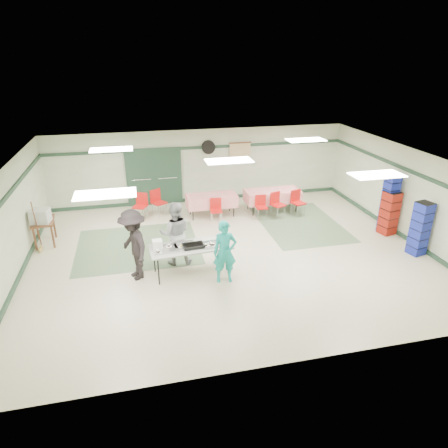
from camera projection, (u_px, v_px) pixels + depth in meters
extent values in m
plane|color=beige|center=(228.00, 253.00, 11.36)|extent=(11.00, 11.00, 0.00)
plane|color=white|center=(229.00, 160.00, 10.28)|extent=(11.00, 11.00, 0.00)
plane|color=beige|center=(201.00, 166.00, 14.84)|extent=(11.00, 0.00, 11.00)
plane|color=beige|center=(290.00, 302.00, 6.79)|extent=(11.00, 0.00, 11.00)
plane|color=beige|center=(9.00, 227.00, 9.69)|extent=(0.00, 9.00, 9.00)
plane|color=beige|center=(407.00, 194.00, 11.94)|extent=(0.00, 9.00, 9.00)
cube|color=#213D2B|center=(200.00, 147.00, 14.54)|extent=(11.00, 0.06, 0.10)
cube|color=#213D2B|center=(201.00, 199.00, 15.33)|extent=(11.00, 0.06, 0.12)
cube|color=#213D2B|center=(4.00, 200.00, 9.42)|extent=(0.06, 9.00, 0.10)
cube|color=#213D2B|center=(21.00, 273.00, 10.21)|extent=(0.06, 9.00, 0.12)
cube|color=#213D2B|center=(411.00, 171.00, 11.66)|extent=(0.06, 9.00, 0.10)
cube|color=#213D2B|center=(399.00, 233.00, 12.45)|extent=(0.06, 9.00, 0.12)
cube|color=#5A7757|center=(138.00, 246.00, 11.74)|extent=(3.50, 3.00, 0.01)
cube|color=#5A7757|center=(300.00, 224.00, 13.27)|extent=(2.50, 3.50, 0.01)
cube|color=gray|center=(141.00, 178.00, 14.46)|extent=(0.90, 0.06, 2.10)
cube|color=gray|center=(167.00, 176.00, 14.65)|extent=(0.90, 0.06, 2.10)
cube|color=#213D2B|center=(154.00, 177.00, 14.54)|extent=(2.00, 0.03, 2.15)
cylinder|color=black|center=(208.00, 147.00, 14.57)|extent=(0.50, 0.10, 0.50)
cube|color=#D9C488|center=(240.00, 151.00, 14.90)|extent=(0.80, 0.02, 0.60)
cube|color=#ADACA8|center=(191.00, 247.00, 10.06)|extent=(2.13, 1.01, 0.04)
cylinder|color=black|center=(159.00, 272.00, 9.67)|extent=(0.04, 0.04, 0.72)
cylinder|color=black|center=(228.00, 261.00, 10.17)|extent=(0.04, 0.04, 0.72)
cylinder|color=black|center=(154.00, 259.00, 10.26)|extent=(0.04, 0.04, 0.72)
cylinder|color=black|center=(221.00, 250.00, 10.76)|extent=(0.04, 0.04, 0.72)
cube|color=silver|center=(213.00, 244.00, 10.12)|extent=(0.57, 0.45, 0.02)
cube|color=silver|center=(185.00, 245.00, 10.08)|extent=(0.56, 0.44, 0.02)
cube|color=silver|center=(166.00, 249.00, 9.86)|extent=(0.64, 0.51, 0.02)
cube|color=black|center=(193.00, 246.00, 9.98)|extent=(0.55, 0.37, 0.08)
cube|color=white|center=(157.00, 244.00, 9.92)|extent=(0.25, 0.24, 0.22)
imported|color=teal|center=(225.00, 252.00, 9.67)|extent=(0.60, 0.42, 1.59)
imported|color=gray|center=(175.00, 233.00, 10.48)|extent=(0.91, 0.74, 1.75)
imported|color=black|center=(134.00, 245.00, 9.77)|extent=(1.02, 1.33, 1.82)
cube|color=red|center=(273.00, 191.00, 14.10)|extent=(1.93, 0.84, 0.05)
cube|color=red|center=(272.00, 196.00, 14.17)|extent=(1.93, 0.86, 0.40)
cylinder|color=black|center=(253.00, 206.00, 13.79)|extent=(0.04, 0.04, 0.72)
cylinder|color=black|center=(297.00, 202.00, 14.13)|extent=(0.04, 0.04, 0.72)
cylinder|color=black|center=(248.00, 200.00, 14.37)|extent=(0.04, 0.04, 0.72)
cylinder|color=black|center=(290.00, 196.00, 14.70)|extent=(0.04, 0.04, 0.72)
cube|color=red|center=(212.00, 195.00, 13.65)|extent=(1.72, 0.78, 0.05)
cube|color=red|center=(212.00, 201.00, 13.72)|extent=(1.72, 0.79, 0.40)
cylinder|color=black|center=(193.00, 211.00, 13.39)|extent=(0.04, 0.04, 0.72)
cylinder|color=black|center=(234.00, 207.00, 13.70)|extent=(0.04, 0.04, 0.72)
cylinder|color=black|center=(190.00, 205.00, 13.89)|extent=(0.04, 0.04, 0.72)
cylinder|color=black|center=(229.00, 201.00, 14.21)|extent=(0.04, 0.04, 0.72)
cube|color=red|center=(278.00, 205.00, 13.63)|extent=(0.52, 0.52, 0.04)
cube|color=red|center=(275.00, 197.00, 13.68)|extent=(0.39, 0.18, 0.40)
cylinder|color=silver|center=(277.00, 214.00, 13.52)|extent=(0.02, 0.02, 0.42)
cylinder|color=silver|center=(284.00, 212.00, 13.68)|extent=(0.02, 0.02, 0.42)
cylinder|color=silver|center=(271.00, 211.00, 13.76)|extent=(0.02, 0.02, 0.42)
cylinder|color=silver|center=(278.00, 209.00, 13.93)|extent=(0.02, 0.02, 0.42)
cube|color=red|center=(261.00, 207.00, 13.52)|extent=(0.39, 0.39, 0.04)
cube|color=red|center=(260.00, 200.00, 13.59)|extent=(0.38, 0.05, 0.37)
cylinder|color=silver|center=(258.00, 215.00, 13.45)|extent=(0.02, 0.02, 0.39)
cylinder|color=silver|center=(267.00, 214.00, 13.50)|extent=(0.02, 0.02, 0.39)
cylinder|color=silver|center=(256.00, 212.00, 13.72)|extent=(0.02, 0.02, 0.39)
cylinder|color=silver|center=(264.00, 211.00, 13.77)|extent=(0.02, 0.02, 0.39)
cube|color=red|center=(298.00, 203.00, 13.78)|extent=(0.52, 0.52, 0.04)
cube|color=red|center=(295.00, 195.00, 13.83)|extent=(0.40, 0.17, 0.41)
cylinder|color=silver|center=(297.00, 212.00, 13.66)|extent=(0.02, 0.02, 0.43)
cylinder|color=silver|center=(305.00, 210.00, 13.82)|extent=(0.02, 0.02, 0.43)
cylinder|color=silver|center=(291.00, 209.00, 13.92)|extent=(0.02, 0.02, 0.43)
cylinder|color=silver|center=(298.00, 207.00, 14.08)|extent=(0.02, 0.02, 0.43)
cube|color=red|center=(216.00, 211.00, 13.20)|extent=(0.42, 0.42, 0.04)
cube|color=red|center=(216.00, 203.00, 13.27)|extent=(0.38, 0.08, 0.38)
cylinder|color=silver|center=(212.00, 219.00, 13.13)|extent=(0.02, 0.02, 0.40)
cylinder|color=silver|center=(221.00, 219.00, 13.16)|extent=(0.02, 0.02, 0.40)
cylinder|color=silver|center=(211.00, 215.00, 13.41)|extent=(0.02, 0.02, 0.40)
cylinder|color=silver|center=(220.00, 215.00, 13.44)|extent=(0.02, 0.02, 0.40)
cube|color=red|center=(159.00, 203.00, 13.75)|extent=(0.59, 0.59, 0.04)
cube|color=red|center=(155.00, 195.00, 13.78)|extent=(0.38, 0.27, 0.43)
cylinder|color=silver|center=(159.00, 212.00, 13.63)|extent=(0.02, 0.02, 0.45)
cylinder|color=silver|center=(166.00, 209.00, 13.85)|extent=(0.02, 0.02, 0.45)
cylinder|color=silver|center=(153.00, 210.00, 13.84)|extent=(0.02, 0.02, 0.45)
cylinder|color=silver|center=(160.00, 207.00, 14.07)|extent=(0.02, 0.02, 0.45)
cube|color=red|center=(140.00, 207.00, 13.44)|extent=(0.56, 0.56, 0.04)
cube|color=red|center=(142.00, 198.00, 13.52)|extent=(0.39, 0.22, 0.42)
cylinder|color=silver|center=(134.00, 215.00, 13.42)|extent=(0.02, 0.02, 0.44)
cylinder|color=silver|center=(143.00, 216.00, 13.35)|extent=(0.02, 0.02, 0.44)
cylinder|color=silver|center=(138.00, 211.00, 13.72)|extent=(0.02, 0.02, 0.44)
cylinder|color=silver|center=(147.00, 212.00, 13.65)|extent=(0.02, 0.02, 0.44)
cube|color=navy|center=(389.00, 204.00, 12.28)|extent=(0.41, 0.41, 1.91)
cube|color=maroon|center=(389.00, 213.00, 12.30)|extent=(0.51, 0.51, 1.38)
cube|color=navy|center=(420.00, 229.00, 11.01)|extent=(0.47, 0.47, 1.54)
cube|color=brown|center=(43.00, 221.00, 11.63)|extent=(0.69, 0.98, 0.05)
cube|color=brown|center=(35.00, 239.00, 11.37)|extent=(0.05, 0.05, 0.70)
cube|color=brown|center=(53.00, 237.00, 11.51)|extent=(0.05, 0.05, 0.70)
cube|color=brown|center=(37.00, 229.00, 12.04)|extent=(0.05, 0.05, 0.70)
cube|color=brown|center=(54.00, 227.00, 12.18)|extent=(0.05, 0.05, 0.70)
cube|color=#ADADA8|center=(40.00, 216.00, 11.41)|extent=(0.55, 0.50, 0.39)
cylinder|color=brown|center=(37.00, 225.00, 11.22)|extent=(0.06, 0.24, 1.48)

